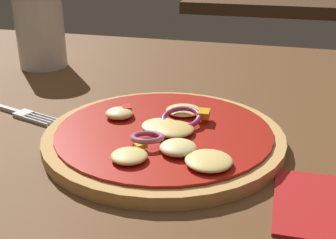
% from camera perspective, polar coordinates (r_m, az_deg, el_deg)
% --- Properties ---
extents(dining_table, '(1.19, 0.97, 0.04)m').
position_cam_1_polar(dining_table, '(0.46, 3.78, -5.83)').
color(dining_table, brown).
rests_on(dining_table, ground).
extents(pizza, '(0.25, 0.25, 0.03)m').
position_cam_1_polar(pizza, '(0.45, -0.62, -2.33)').
color(pizza, tan).
rests_on(pizza, dining_table).
extents(fork, '(0.16, 0.06, 0.01)m').
position_cam_1_polar(fork, '(0.57, -20.04, 1.16)').
color(fork, silver).
rests_on(fork, dining_table).
extents(beer_glass, '(0.08, 0.08, 0.12)m').
position_cam_1_polar(beer_glass, '(0.75, -16.43, 10.69)').
color(beer_glass, silver).
rests_on(beer_glass, dining_table).
extents(background_table, '(0.64, 0.57, 0.04)m').
position_cam_1_polar(background_table, '(1.75, 14.49, 14.94)').
color(background_table, '#4C301C').
rests_on(background_table, ground).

